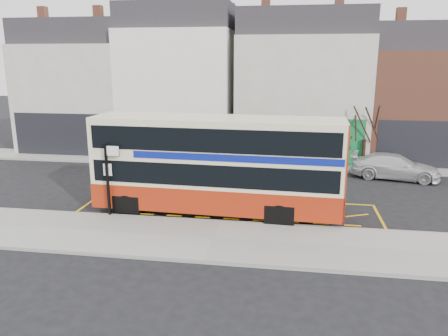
% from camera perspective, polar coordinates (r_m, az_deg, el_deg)
% --- Properties ---
extents(ground, '(120.00, 120.00, 0.00)m').
position_cam_1_polar(ground, '(19.58, -0.17, -6.89)').
color(ground, black).
rests_on(ground, ground).
extents(pavement, '(40.00, 4.00, 0.15)m').
position_cam_1_polar(pavement, '(17.46, -1.37, -9.34)').
color(pavement, gray).
rests_on(pavement, ground).
extents(kerb, '(40.00, 0.15, 0.15)m').
position_cam_1_polar(kerb, '(19.21, -0.34, -7.08)').
color(kerb, gray).
rests_on(kerb, ground).
extents(far_pavement, '(50.00, 3.00, 0.15)m').
position_cam_1_polar(far_pavement, '(30.01, 3.13, 0.72)').
color(far_pavement, gray).
rests_on(far_pavement, ground).
extents(road_markings, '(14.00, 3.40, 0.01)m').
position_cam_1_polar(road_markings, '(21.07, 0.52, -5.34)').
color(road_markings, '#E5AA0C').
rests_on(road_markings, ground).
extents(terrace_far_left, '(8.00, 8.01, 10.80)m').
position_cam_1_polar(terrace_far_left, '(36.94, -17.74, 10.05)').
color(terrace_far_left, beige).
rests_on(terrace_far_left, ground).
extents(terrace_left, '(8.00, 8.01, 11.80)m').
position_cam_1_polar(terrace_left, '(34.13, -5.45, 11.20)').
color(terrace_left, white).
rests_on(terrace_left, ground).
extents(terrace_green_shop, '(9.00, 8.01, 11.30)m').
position_cam_1_polar(terrace_green_shop, '(33.10, 10.11, 10.53)').
color(terrace_green_shop, beige).
rests_on(terrace_green_shop, ground).
extents(terrace_right, '(9.00, 8.01, 10.30)m').
position_cam_1_polar(terrace_right, '(34.50, 25.36, 8.72)').
color(terrace_right, '#99533D').
rests_on(terrace_right, ground).
extents(double_decker_bus, '(11.36, 3.05, 4.50)m').
position_cam_1_polar(double_decker_bus, '(19.79, -0.82, 0.51)').
color(double_decker_bus, beige).
rests_on(double_decker_bus, ground).
extents(bus_stop_post, '(0.82, 0.14, 3.28)m').
position_cam_1_polar(bus_stop_post, '(19.98, -14.84, -0.62)').
color(bus_stop_post, black).
rests_on(bus_stop_post, pavement).
extents(car_silver, '(3.93, 2.41, 1.25)m').
position_cam_1_polar(car_silver, '(29.87, -12.40, 1.42)').
color(car_silver, silver).
rests_on(car_silver, ground).
extents(car_grey, '(4.15, 1.60, 1.35)m').
position_cam_1_polar(car_grey, '(28.97, -4.96, 1.41)').
color(car_grey, '#3E4045').
rests_on(car_grey, ground).
extents(car_white, '(5.37, 2.99, 1.47)m').
position_cam_1_polar(car_white, '(28.02, 21.42, 0.17)').
color(car_white, silver).
rests_on(car_white, ground).
extents(street_tree_left, '(2.90, 2.90, 6.25)m').
position_cam_1_polar(street_tree_left, '(36.40, -24.08, 8.57)').
color(street_tree_left, '#322116').
rests_on(street_tree_left, ground).
extents(street_tree_right, '(2.44, 2.44, 5.27)m').
position_cam_1_polar(street_tree_right, '(29.40, 18.11, 6.73)').
color(street_tree_right, '#322116').
rests_on(street_tree_right, ground).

